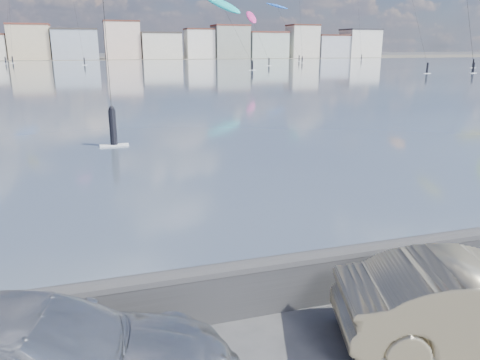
% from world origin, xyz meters
% --- Properties ---
extents(bay_water, '(500.00, 177.00, 0.00)m').
position_xyz_m(bay_water, '(0.00, 91.50, 0.01)').
color(bay_water, '#414F67').
rests_on(bay_water, ground).
extents(far_shore_strip, '(500.00, 60.00, 0.00)m').
position_xyz_m(far_shore_strip, '(0.00, 200.00, 0.01)').
color(far_shore_strip, '#4C473D').
rests_on(far_shore_strip, ground).
extents(seawall, '(400.00, 0.36, 1.08)m').
position_xyz_m(seawall, '(0.00, 2.70, 0.58)').
color(seawall, '#28282B').
rests_on(seawall, ground).
extents(far_buildings, '(240.79, 13.26, 14.60)m').
position_xyz_m(far_buildings, '(1.31, 186.00, 6.03)').
color(far_buildings, beige).
rests_on(far_buildings, ground).
extents(car_champagne, '(4.79, 2.86, 1.49)m').
position_xyz_m(car_champagne, '(4.02, 0.65, 0.75)').
color(car_champagne, '#C3B287').
rests_on(car_champagne, ground).
extents(kitesurfer_1, '(8.42, 15.34, 16.47)m').
position_xyz_m(kitesurfer_1, '(26.75, 98.97, 13.41)').
color(kitesurfer_1, '#19BFBF').
rests_on(kitesurfer_1, ground).
extents(kitesurfer_11, '(7.92, 16.59, 19.41)m').
position_xyz_m(kitesurfer_11, '(61.01, 152.70, 17.57)').
color(kitesurfer_11, blue).
rests_on(kitesurfer_11, ground).
extents(kitesurfer_12, '(3.89, 19.87, 14.84)m').
position_xyz_m(kitesurfer_12, '(41.89, 123.90, 12.31)').
color(kitesurfer_12, '#E5338C').
rests_on(kitesurfer_12, ground).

